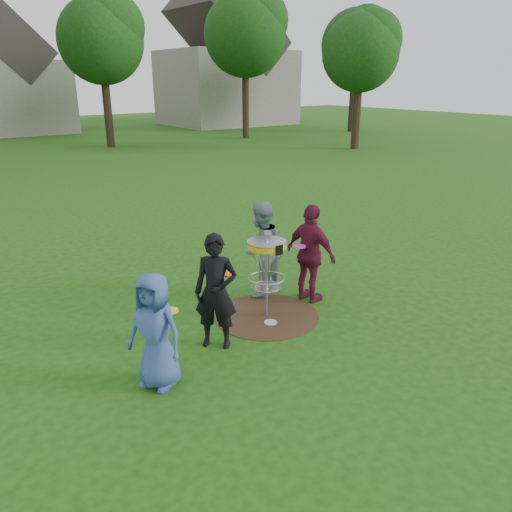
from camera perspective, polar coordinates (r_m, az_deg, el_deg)
ground at (r=8.61m, az=1.18°, el=-6.82°), size 100.00×100.00×0.00m
dirt_patch at (r=8.61m, az=1.19°, el=-6.80°), size 1.80×1.80×0.01m
player_blue at (r=6.58m, az=-11.43°, el=-8.42°), size 0.82×0.92×1.57m
player_black at (r=7.37m, az=-4.60°, el=-4.10°), size 0.75×0.75×1.76m
player_grey at (r=9.10m, az=0.53°, el=0.75°), size 1.04×0.92×1.78m
player_maroon at (r=8.91m, az=6.28°, el=0.24°), size 0.58×1.10×1.79m
disc_on_grass at (r=8.37m, az=1.68°, el=-7.59°), size 0.22×0.22×0.02m
disc_golf_basket at (r=8.21m, az=1.24°, el=-0.44°), size 0.66×0.67×1.38m
held_discs at (r=7.85m, az=-1.23°, el=-1.10°), size 3.07×1.44×0.15m
house_row at (r=40.31m, az=-23.87°, el=18.57°), size 44.50×10.65×11.62m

